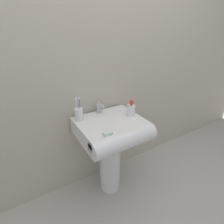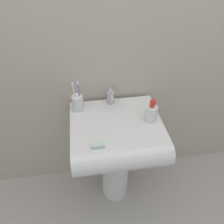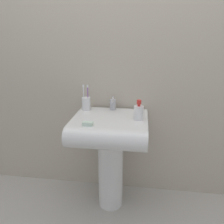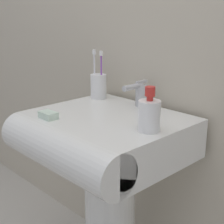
% 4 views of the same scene
% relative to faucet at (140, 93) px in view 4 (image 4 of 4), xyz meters
% --- Properties ---
extents(sink_pedestal, '(0.20, 0.20, 0.63)m').
position_rel_faucet_xyz_m(sink_pedestal, '(0.01, -0.17, -0.51)').
color(sink_pedestal, white).
rests_on(sink_pedestal, ground).
extents(sink_basin, '(0.54, 0.51, 0.14)m').
position_rel_faucet_xyz_m(sink_basin, '(0.01, -0.22, -0.12)').
color(sink_basin, white).
rests_on(sink_basin, sink_pedestal).
extents(faucet, '(0.05, 0.13, 0.10)m').
position_rel_faucet_xyz_m(faucet, '(0.00, 0.00, 0.00)').
color(faucet, '#B7B7BC').
rests_on(faucet, sink_basin).
extents(toothbrush_cup, '(0.07, 0.07, 0.21)m').
position_rel_faucet_xyz_m(toothbrush_cup, '(-0.21, -0.03, 0.00)').
color(toothbrush_cup, white).
rests_on(toothbrush_cup, sink_basin).
extents(soap_bottle, '(0.07, 0.07, 0.14)m').
position_rel_faucet_xyz_m(soap_bottle, '(0.21, -0.19, 0.00)').
color(soap_bottle, white).
rests_on(soap_bottle, sink_basin).
extents(bar_soap, '(0.07, 0.04, 0.02)m').
position_rel_faucet_xyz_m(bar_soap, '(-0.12, -0.35, -0.04)').
color(bar_soap, silver).
rests_on(bar_soap, sink_basin).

